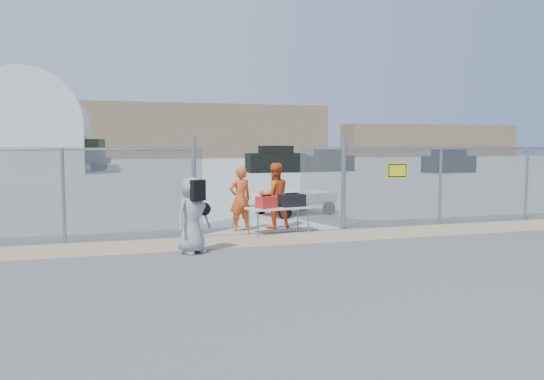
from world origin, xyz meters
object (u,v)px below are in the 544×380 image
object	(u,v)px
security_worker_right	(274,196)
visitor	(193,215)
security_worker_left	(240,199)
folding_table	(279,220)
utility_trailer	(294,203)

from	to	relation	value
security_worker_right	visitor	xyz separation A→B (m)	(-2.60, -2.64, -0.09)
security_worker_left	security_worker_right	distance (m)	1.00
folding_table	utility_trailer	bearing A→B (deg)	54.25
security_worker_left	security_worker_right	size ratio (longest dim) A/B	0.95
folding_table	utility_trailer	world-z (taller)	utility_trailer
security_worker_left	security_worker_right	world-z (taller)	security_worker_right
security_worker_right	visitor	world-z (taller)	security_worker_right
folding_table	visitor	world-z (taller)	visitor
visitor	security_worker_left	bearing A→B (deg)	28.62
folding_table	security_worker_right	size ratio (longest dim) A/B	0.91
visitor	security_worker_right	bearing A→B (deg)	17.07
security_worker_right	utility_trailer	world-z (taller)	security_worker_right
security_worker_left	visitor	xyz separation A→B (m)	(-1.61, -2.49, -0.05)
security_worker_left	visitor	size ratio (longest dim) A/B	1.06
security_worker_left	visitor	world-z (taller)	security_worker_left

